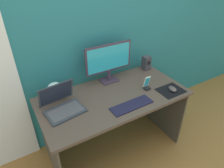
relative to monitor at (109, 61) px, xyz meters
name	(u,v)px	position (x,y,z in m)	size (l,w,h in m)	color
ground_plane	(113,147)	(-0.09, -0.25, -0.95)	(8.00, 8.00, 0.00)	olive
wall_back	(91,27)	(-0.09, 0.17, 0.30)	(6.00, 0.04, 2.50)	#257077
desk	(114,108)	(-0.09, -0.25, -0.38)	(1.39, 0.70, 0.71)	#4F3E34
monitor	(109,61)	(0.00, 0.00, 0.00)	(0.50, 0.14, 0.41)	#3C2D3D
speaker_right	(146,63)	(0.50, 0.01, -0.15)	(0.08, 0.09, 0.16)	#39363C
laptop	(62,105)	(-0.57, -0.21, -0.19)	(0.35, 0.32, 0.22)	#31363E
fishbowl	(55,90)	(-0.57, 0.00, -0.16)	(0.16, 0.16, 0.16)	silver
keyboard_external	(132,105)	(-0.04, -0.47, -0.23)	(0.39, 0.13, 0.01)	#1A1831
mousepad	(171,90)	(0.43, -0.47, -0.23)	(0.25, 0.20, 0.00)	black
mouse	(172,89)	(0.44, -0.48, -0.21)	(0.06, 0.10, 0.04)	#534645
phone_in_dock	(147,85)	(0.24, -0.32, -0.18)	(0.06, 0.06, 0.14)	black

